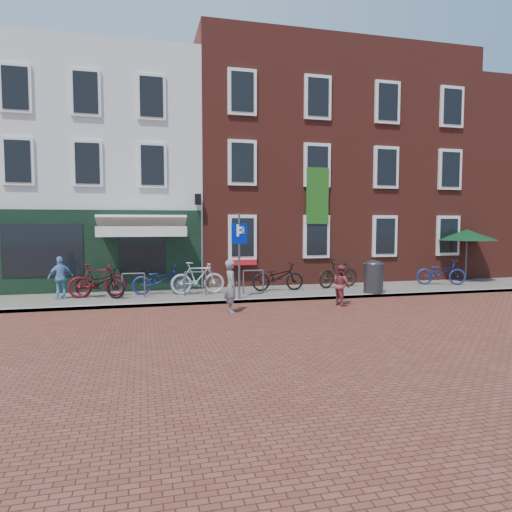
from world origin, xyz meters
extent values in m
plane|color=brown|center=(0.00, 0.00, 0.00)|extent=(80.00, 80.00, 0.00)
cube|color=slate|center=(1.00, 1.50, 0.05)|extent=(24.00, 3.00, 0.10)
cube|color=silver|center=(-5.00, 7.00, 4.50)|extent=(8.00, 8.00, 9.00)
cube|color=maroon|center=(2.00, 7.00, 5.00)|extent=(6.00, 8.00, 10.00)
cube|color=maroon|center=(8.00, 7.00, 5.00)|extent=(6.00, 8.00, 10.00)
cube|color=maroon|center=(14.50, 7.00, 4.50)|extent=(7.00, 8.00, 9.00)
cylinder|color=#39393B|center=(4.58, 0.30, 0.60)|extent=(0.67, 0.67, 1.00)
ellipsoid|color=#39393B|center=(4.58, 0.30, 1.18)|extent=(0.67, 0.67, 0.30)
cylinder|color=#4C4C4F|center=(-0.20, 0.25, 1.47)|extent=(0.07, 0.07, 2.74)
cube|color=#001997|center=(-0.20, 0.23, 2.20)|extent=(0.50, 0.04, 0.65)
cylinder|color=#4C4C4F|center=(10.00, 2.40, 0.14)|extent=(0.50, 0.50, 0.08)
cylinder|color=#4C4C4F|center=(10.00, 2.40, 1.12)|extent=(0.06, 0.06, 2.05)
cone|color=#0D3718|center=(10.00, 2.40, 2.15)|extent=(2.44, 2.44, 0.45)
imported|color=gray|center=(-0.79, -1.42, 0.75)|extent=(0.36, 0.55, 1.50)
imported|color=brown|center=(2.75, -1.07, 0.62)|extent=(0.57, 0.68, 1.24)
imported|color=#6A9DD0|center=(-5.76, 1.62, 0.78)|extent=(0.87, 0.64, 1.37)
imported|color=black|center=(-4.58, 1.56, 0.60)|extent=(1.96, 1.55, 0.99)
imported|color=#600C15|center=(-4.64, 1.69, 0.65)|extent=(1.90, 0.83, 1.10)
imported|color=navy|center=(-2.62, 1.85, 0.60)|extent=(1.91, 0.72, 0.99)
imported|color=#ADADAF|center=(-1.37, 1.57, 0.65)|extent=(1.84, 0.54, 1.10)
imported|color=black|center=(1.52, 1.65, 0.60)|extent=(1.91, 0.70, 0.99)
imported|color=black|center=(3.97, 1.88, 0.65)|extent=(1.91, 0.98, 1.10)
imported|color=navy|center=(8.24, 1.63, 0.60)|extent=(2.00, 1.27, 0.99)
camera|label=1|loc=(-3.20, -14.03, 2.52)|focal=32.10mm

